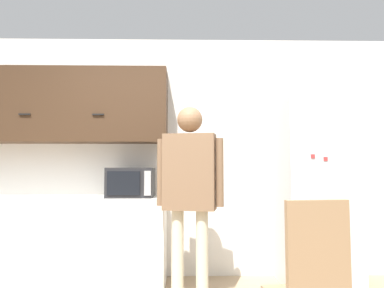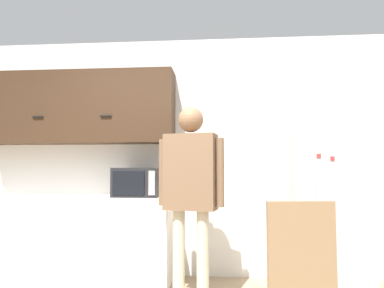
# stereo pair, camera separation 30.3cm
# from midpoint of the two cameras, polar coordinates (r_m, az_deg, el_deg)

# --- Properties ---
(back_wall) EXTENTS (6.00, 0.06, 2.70)m
(back_wall) POSITION_cam_midpoint_polar(r_m,az_deg,el_deg) (3.94, -5.91, -1.85)
(back_wall) COLOR white
(back_wall) RESTS_ON ground_plane
(counter) EXTENTS (2.17, 0.59, 0.90)m
(counter) POSITION_cam_midpoint_polar(r_m,az_deg,el_deg) (3.95, -23.30, -14.64)
(counter) COLOR silver
(counter) RESTS_ON ground_plane
(upper_cabinets) EXTENTS (2.17, 0.36, 0.81)m
(upper_cabinets) POSITION_cam_midpoint_polar(r_m,az_deg,el_deg) (4.05, -22.07, 5.91)
(upper_cabinets) COLOR #3D2819
(microwave) EXTENTS (0.46, 0.42, 0.30)m
(microwave) POSITION_cam_midpoint_polar(r_m,az_deg,el_deg) (3.65, -12.49, -6.26)
(microwave) COLOR #232326
(microwave) RESTS_ON counter
(person) EXTENTS (0.60, 0.31, 1.76)m
(person) POSITION_cam_midpoint_polar(r_m,az_deg,el_deg) (3.11, -3.18, -6.16)
(person) COLOR beige
(person) RESTS_ON ground_plane
(refrigerator) EXTENTS (0.70, 0.73, 1.88)m
(refrigerator) POSITION_cam_midpoint_polar(r_m,az_deg,el_deg) (3.74, 17.57, -7.83)
(refrigerator) COLOR silver
(refrigerator) RESTS_ON ground_plane
(chair) EXTENTS (0.45, 0.45, 1.02)m
(chair) POSITION_cam_midpoint_polar(r_m,az_deg,el_deg) (2.19, 15.26, -21.43)
(chair) COLOR #997551
(chair) RESTS_ON ground_plane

